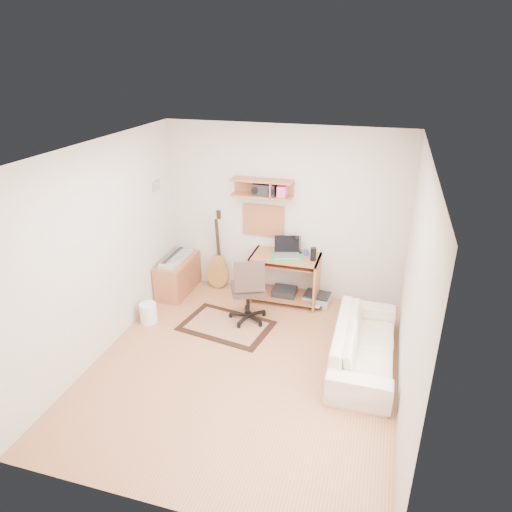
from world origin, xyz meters
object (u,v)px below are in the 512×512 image
(desk, at_px, (285,278))
(printer, at_px, (317,298))
(task_chair, at_px, (248,289))
(cabinet, at_px, (178,275))
(sofa, at_px, (365,338))

(desk, distance_m, printer, 0.58)
(task_chair, relative_size, cabinet, 1.11)
(desk, relative_size, sofa, 0.55)
(desk, bearing_deg, sofa, -44.48)
(cabinet, bearing_deg, sofa, -19.94)
(task_chair, bearing_deg, desk, 39.08)
(desk, height_order, printer, desk)
(task_chair, xyz_separation_m, sofa, (1.64, -0.55, -0.15))
(task_chair, xyz_separation_m, cabinet, (-1.32, 0.52, -0.23))
(task_chair, xyz_separation_m, printer, (0.87, 0.75, -0.42))
(printer, bearing_deg, desk, -168.96)
(desk, height_order, sofa, desk)
(sofa, bearing_deg, task_chair, 71.46)
(cabinet, height_order, sofa, sofa)
(cabinet, relative_size, sofa, 0.50)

